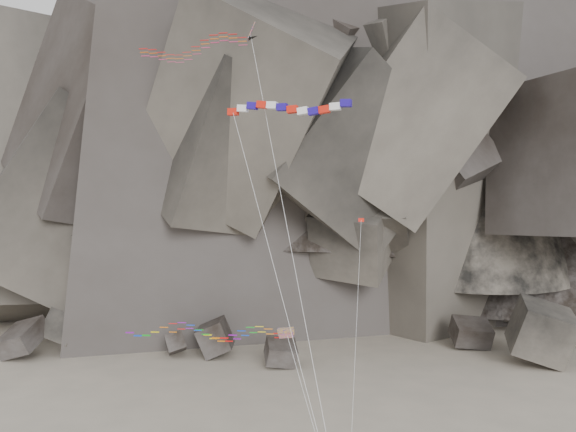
# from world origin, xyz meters

# --- Properties ---
(headland) EXTENTS (110.00, 70.00, 84.00)m
(headland) POSITION_xyz_m (0.00, 70.00, 42.00)
(headland) COLOR #5D564C
(headland) RESTS_ON ground
(boulder_field) EXTENTS (75.68, 16.56, 9.11)m
(boulder_field) POSITION_xyz_m (2.22, 32.67, 2.26)
(boulder_field) COLOR #47423F
(boulder_field) RESTS_ON ground
(delta_kite) EXTENTS (16.73, 14.79, 33.40)m
(delta_kite) POSITION_xyz_m (-8.44, 2.20, 33.01)
(delta_kite) COLOR red
(delta_kite) RESTS_ON ground
(banner_kite) EXTENTS (9.21, 11.41, 26.30)m
(banner_kite) POSITION_xyz_m (-0.21, -2.13, 27.14)
(banner_kite) COLOR red
(banner_kite) RESTS_ON ground
(parafoil_kite) EXTENTS (16.40, 10.66, 9.88)m
(parafoil_kite) POSITION_xyz_m (-6.70, -1.53, 10.95)
(parafoil_kite) COLOR yellow
(parafoil_kite) RESTS_ON ground
(pennant_kite) EXTENTS (2.09, 15.43, 17.62)m
(pennant_kite) POSITION_xyz_m (4.94, -0.84, 14.07)
(pennant_kite) COLOR red
(pennant_kite) RESTS_ON ground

